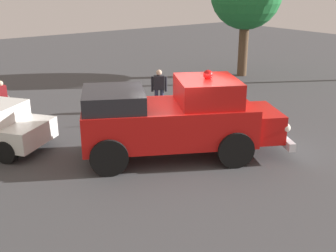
{
  "coord_description": "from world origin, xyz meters",
  "views": [
    {
      "loc": [
        -7.41,
        -9.21,
        5.01
      ],
      "look_at": [
        -0.6,
        0.15,
        0.96
      ],
      "focal_mm": 44.86,
      "sensor_mm": 36.0,
      "label": 1
    }
  ],
  "objects": [
    {
      "name": "lawn_chair_by_car",
      "position": [
        0.39,
        2.94,
        0.59
      ],
      "size": [
        0.66,
        0.66,
        1.02
      ],
      "color": "#B7BABF",
      "rests_on": "ground"
    },
    {
      "name": "ground_plane",
      "position": [
        0.0,
        0.0,
        0.0
      ],
      "size": [
        60.0,
        60.0,
        0.0
      ],
      "primitive_type": "plane",
      "color": "#424244"
    },
    {
      "name": "spectator_standing",
      "position": [
        1.84,
        4.09,
        0.96
      ],
      "size": [
        0.57,
        0.46,
        1.68
      ],
      "color": "#2D334C",
      "rests_on": "ground"
    },
    {
      "name": "spectator_seated",
      "position": [
        -3.31,
        7.47,
        0.7
      ],
      "size": [
        0.42,
        0.56,
        1.29
      ],
      "color": "#383842",
      "rests_on": "ground"
    },
    {
      "name": "lawn_chair_near_truck",
      "position": [
        -3.3,
        7.6,
        0.59
      ],
      "size": [
        0.55,
        0.53,
        1.02
      ],
      "color": "#B7BABF",
      "rests_on": "ground"
    },
    {
      "name": "traffic_cone",
      "position": [
        0.77,
        2.55,
        0.31
      ],
      "size": [
        0.4,
        0.4,
        0.64
      ],
      "color": "orange",
      "rests_on": "ground"
    },
    {
      "name": "vintage_fire_truck",
      "position": [
        -0.39,
        0.04,
        1.2
      ],
      "size": [
        6.28,
        4.68,
        2.59
      ],
      "color": "black",
      "rests_on": "ground"
    }
  ]
}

